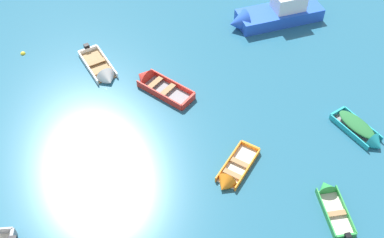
% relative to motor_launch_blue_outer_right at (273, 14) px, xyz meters
% --- Properties ---
extents(motor_launch_blue_outer_right, '(6.84, 4.73, 2.45)m').
position_rel_motor_launch_blue_outer_right_xyz_m(motor_launch_blue_outer_right, '(0.00, 0.00, 0.00)').
color(motor_launch_blue_outer_right, blue).
rests_on(motor_launch_blue_outer_right, ground_plane).
extents(rowboat_red_near_camera, '(4.10, 3.04, 1.25)m').
position_rel_motor_launch_blue_outer_right_xyz_m(rowboat_red_near_camera, '(-7.02, -7.60, -0.47)').
color(rowboat_red_near_camera, gray).
rests_on(rowboat_red_near_camera, ground_plane).
extents(rowboat_white_back_row_center, '(3.34, 3.72, 1.24)m').
position_rel_motor_launch_blue_outer_right_xyz_m(rowboat_white_back_row_center, '(-10.26, -7.21, -0.51)').
color(rowboat_white_back_row_center, '#99754C').
rests_on(rowboat_white_back_row_center, ground_plane).
extents(rowboat_orange_far_left, '(2.30, 3.52, 1.07)m').
position_rel_motor_launch_blue_outer_right_xyz_m(rowboat_orange_far_left, '(-1.66, -13.93, -0.52)').
color(rowboat_orange_far_left, beige).
rests_on(rowboat_orange_far_left, ground_plane).
extents(rowboat_turquoise_back_row_left, '(3.05, 3.17, 1.09)m').
position_rel_motor_launch_blue_outer_right_xyz_m(rowboat_turquoise_back_row_left, '(5.39, -9.91, -0.39)').
color(rowboat_turquoise_back_row_left, gray).
rests_on(rowboat_turquoise_back_row_left, ground_plane).
extents(rowboat_green_outer_left, '(1.93, 3.37, 0.99)m').
position_rel_motor_launch_blue_outer_right_xyz_m(rowboat_green_outer_left, '(3.40, -14.46, -0.52)').
color(rowboat_green_outer_left, beige).
rests_on(rowboat_green_outer_left, ground_plane).
extents(mooring_buoy_near_foreground, '(0.33, 0.33, 0.33)m').
position_rel_motor_launch_blue_outer_right_xyz_m(mooring_buoy_near_foreground, '(-16.10, -5.98, -0.67)').
color(mooring_buoy_near_foreground, yellow).
rests_on(mooring_buoy_near_foreground, ground_plane).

